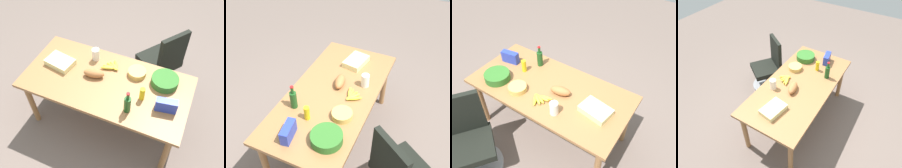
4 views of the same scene
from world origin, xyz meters
TOP-DOWN VIEW (x-y plane):
  - ground_plane at (0.00, 0.00)m, footprint 10.00×10.00m
  - conference_table at (0.00, 0.00)m, footprint 1.91×0.93m
  - office_chair at (-0.44, -0.90)m, footprint 0.67×0.67m
  - chip_bag_blue at (-0.72, 0.12)m, footprint 0.23×0.12m
  - wine_bottle at (-0.36, 0.28)m, footprint 0.07×0.07m
  - sheet_cake at (0.62, -0.03)m, footprint 0.35×0.27m
  - bread_loaf at (0.16, -0.01)m, footprint 0.26×0.16m
  - chip_bowl at (-0.29, -0.23)m, footprint 0.25×0.25m
  - mustard_bottle at (-0.45, 0.07)m, footprint 0.06×0.06m
  - salad_bowl at (-0.62, -0.23)m, footprint 0.33×0.33m
  - banana_bunch at (0.02, -0.22)m, footprint 0.22×0.20m
  - mayo_jar at (0.26, -0.28)m, footprint 0.11×0.11m

SIDE VIEW (x-z plane):
  - ground_plane at x=0.00m, z-range 0.00..0.00m
  - office_chair at x=-0.44m, z-range -0.12..0.88m
  - conference_table at x=0.00m, z-range 0.30..1.08m
  - banana_bunch at x=0.02m, z-range 0.79..0.82m
  - chip_bowl at x=-0.29m, z-range 0.78..0.84m
  - sheet_cake at x=0.62m, z-range 0.78..0.85m
  - salad_bowl at x=-0.62m, z-range 0.78..0.87m
  - bread_loaf at x=0.16m, z-range 0.78..0.88m
  - chip_bag_blue at x=-0.72m, z-range 0.78..0.93m
  - mayo_jar at x=0.26m, z-range 0.78..0.93m
  - mustard_bottle at x=-0.45m, z-range 0.78..0.94m
  - wine_bottle at x=-0.36m, z-range 0.75..1.03m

